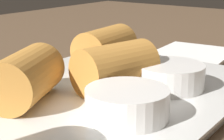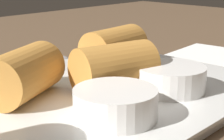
% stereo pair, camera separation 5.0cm
% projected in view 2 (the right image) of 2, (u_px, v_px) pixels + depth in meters
% --- Properties ---
extents(table_surface, '(1.80, 1.40, 0.02)m').
position_uv_depth(table_surface, '(125.00, 102.00, 0.45)').
color(table_surface, brown).
rests_on(table_surface, ground).
extents(serving_plate, '(0.34, 0.27, 0.01)m').
position_uv_depth(serving_plate, '(112.00, 94.00, 0.42)').
color(serving_plate, silver).
rests_on(serving_plate, table_surface).
extents(roll_front_left, '(0.10, 0.08, 0.05)m').
position_uv_depth(roll_front_left, '(26.00, 73.00, 0.39)').
color(roll_front_left, '#C68438').
rests_on(roll_front_left, serving_plate).
extents(roll_front_right, '(0.10, 0.06, 0.05)m').
position_uv_depth(roll_front_right, '(116.00, 46.00, 0.51)').
color(roll_front_right, '#C68438').
rests_on(roll_front_right, serving_plate).
extents(roll_back_left, '(0.10, 0.07, 0.05)m').
position_uv_depth(roll_back_left, '(118.00, 67.00, 0.41)').
color(roll_back_left, '#C68438').
rests_on(roll_back_left, serving_plate).
extents(dipping_bowl_near, '(0.08, 0.08, 0.03)m').
position_uv_depth(dipping_bowl_near, '(171.00, 77.00, 0.41)').
color(dipping_bowl_near, white).
rests_on(dipping_bowl_near, serving_plate).
extents(dipping_bowl_far, '(0.08, 0.08, 0.03)m').
position_uv_depth(dipping_bowl_far, '(115.00, 102.00, 0.33)').
color(dipping_bowl_far, white).
rests_on(dipping_bowl_far, serving_plate).
extents(spoon, '(0.20, 0.09, 0.01)m').
position_uv_depth(spoon, '(46.00, 62.00, 0.56)').
color(spoon, '#B2B2B7').
rests_on(spoon, table_surface).
extents(napkin, '(0.15, 0.13, 0.01)m').
position_uv_depth(napkin, '(210.00, 57.00, 0.61)').
color(napkin, white).
rests_on(napkin, table_surface).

